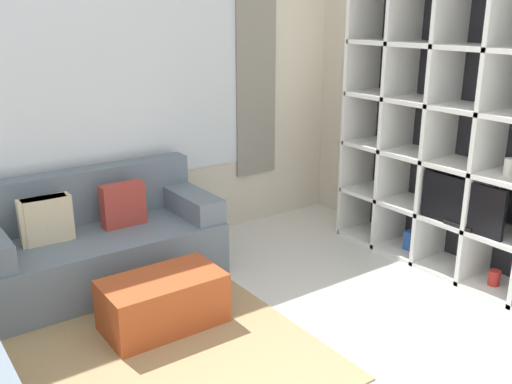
# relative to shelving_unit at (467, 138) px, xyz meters

# --- Properties ---
(wall_back) EXTENTS (5.80, 0.11, 2.70)m
(wall_back) POSITION_rel_shelving_unit_xyz_m (-2.11, 1.91, 0.26)
(wall_back) COLOR beige
(wall_back) RESTS_ON ground_plane
(wall_right) EXTENTS (0.07, 4.34, 2.70)m
(wall_right) POSITION_rel_shelving_unit_xyz_m (0.22, 0.31, 0.25)
(wall_right) COLOR beige
(wall_right) RESTS_ON ground_plane
(area_rug) EXTENTS (2.75, 2.33, 0.01)m
(area_rug) POSITION_rel_shelving_unit_xyz_m (-3.00, 0.48, -1.10)
(area_rug) COLOR tan
(area_rug) RESTS_ON ground_plane
(shelving_unit) EXTENTS (0.44, 2.25, 2.23)m
(shelving_unit) POSITION_rel_shelving_unit_xyz_m (0.00, 0.00, 0.00)
(shelving_unit) COLOR #232328
(shelving_unit) RESTS_ON ground_plane
(couch_main) EXTENTS (1.82, 0.83, 0.85)m
(couch_main) POSITION_rel_shelving_unit_xyz_m (-2.47, 1.46, -0.78)
(couch_main) COLOR slate
(couch_main) RESTS_ON ground_plane
(ottoman) EXTENTS (0.79, 0.45, 0.36)m
(ottoman) POSITION_rel_shelving_unit_xyz_m (-2.36, 0.56, -0.92)
(ottoman) COLOR #B74C23
(ottoman) RESTS_ON ground_plane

